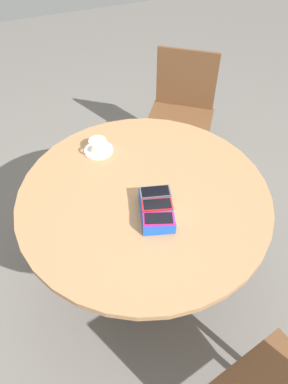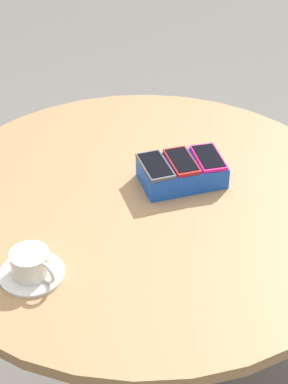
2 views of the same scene
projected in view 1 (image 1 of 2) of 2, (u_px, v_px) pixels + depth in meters
The scene contains 9 objects.
ground_plane at pixel (144, 281), 2.23m from camera, with size 8.00×8.00×0.00m, color slate.
round_table at pixel (144, 209), 1.74m from camera, with size 1.14×1.14×0.76m.
phone_box at pixel (157, 210), 1.57m from camera, with size 0.24×0.18×0.06m.
phone_magenta at pixel (159, 219), 1.50m from camera, with size 0.10×0.14×0.01m.
phone_red at pixel (157, 205), 1.55m from camera, with size 0.09×0.14×0.01m.
phone_gray at pixel (155, 192), 1.60m from camera, with size 0.09×0.14×0.01m.
saucer at pixel (98, 150), 1.87m from camera, with size 0.15×0.15×0.01m, color silver.
coffee_cup at pixel (97, 145), 1.84m from camera, with size 0.09×0.12×0.06m.
chair_far_side at pixel (181, 116), 2.56m from camera, with size 0.59×0.59×0.88m.
Camera 1 is at (-1.05, 0.38, 2.00)m, focal length 35.00 mm.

